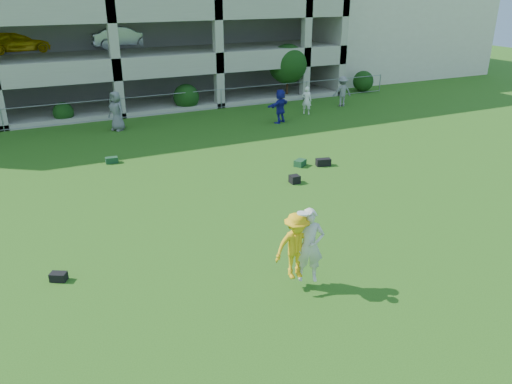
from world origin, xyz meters
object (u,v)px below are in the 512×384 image
bystander_c (116,111)px  bystander_f (342,91)px  stucco_building (364,10)px  frisbee_contest (301,246)px  parking_garage (85,1)px  bystander_e (307,100)px  bystander_d (280,106)px  crate_d (295,179)px

bystander_c → bystander_f: (13.64, -0.36, -0.09)m
bystander_f → stucco_building: bearing=-120.6°
frisbee_contest → parking_garage: bearing=90.8°
bystander_c → stucco_building: bearing=84.3°
bystander_c → parking_garage: parking_garage is taller
parking_garage → bystander_e: bearing=-50.8°
bystander_f → frisbee_contest: size_ratio=0.93×
stucco_building → bystander_f: size_ratio=8.79×
bystander_c → bystander_e: (10.60, -1.19, -0.20)m
bystander_e → bystander_d: bearing=69.4°
stucco_building → parking_garage: bearing=-179.3°
bystander_f → crate_d: bearing=58.1°
bystander_c → crate_d: bearing=-8.0°
bystander_c → frisbee_contest: size_ratio=1.03×
crate_d → frisbee_contest: 7.16m
bystander_c → crate_d: 11.44m
stucco_building → parking_garage: parking_garage is taller
stucco_building → bystander_e: 18.55m
bystander_c → parking_garage: size_ratio=0.07×
bystander_f → frisbee_contest: (-12.57, -16.33, 0.25)m
stucco_building → crate_d: (-19.19, -21.76, -4.85)m
bystander_e → bystander_f: size_ratio=0.88×
bystander_d → parking_garage: 16.11m
bystander_c → bystander_d: size_ratio=1.11×
stucco_building → parking_garage: 23.03m
crate_d → frisbee_contest: bearing=-118.9°
bystander_d → crate_d: size_ratio=5.17×
bystander_f → parking_garage: parking_garage is taller
bystander_c → parking_garage: 12.09m
bystander_c → crate_d: (4.49, -10.49, -0.85)m
bystander_c → bystander_d: 8.58m
bystander_d → parking_garage: bearing=-86.8°
bystander_f → parking_garage: 17.96m
frisbee_contest → parking_garage: size_ratio=0.06×
bystander_d → frisbee_contest: size_ratio=0.93×
bystander_c → bystander_e: bystander_c is taller
bystander_f → crate_d: size_ratio=5.20×
frisbee_contest → bystander_f: bearing=52.4°
crate_d → frisbee_contest: (-3.42, -6.20, 1.01)m
bystander_d → parking_garage: parking_garage is taller
frisbee_contest → parking_garage: 28.09m
crate_d → frisbee_contest: size_ratio=0.18×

